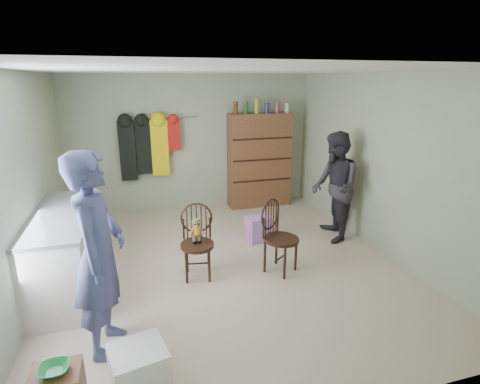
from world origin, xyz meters
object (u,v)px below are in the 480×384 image
object	(u,v)px
counter	(65,251)
chair_front	(197,237)
chair_far	(277,233)
dresser	(259,160)

from	to	relation	value
counter	chair_front	distance (m)	1.55
chair_front	chair_far	xyz separation A→B (m)	(1.01, -0.16, -0.01)
chair_front	dresser	bearing A→B (deg)	65.56
counter	chair_far	distance (m)	2.57
chair_far	dresser	size ratio (longest dim) A/B	0.46
counter	chair_front	size ratio (longest dim) A/B	1.99
counter	chair_front	bearing A→B (deg)	-5.72
counter	dresser	bearing A→B (deg)	35.69
counter	dresser	world-z (taller)	dresser
chair_far	dresser	xyz separation A→B (m)	(0.65, 2.61, 0.39)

